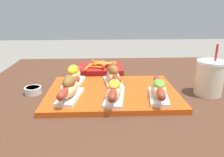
% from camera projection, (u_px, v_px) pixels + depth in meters
% --- Properties ---
extents(patio_table, '(1.20, 0.99, 0.70)m').
position_uv_depth(patio_table, '(123.00, 154.00, 1.03)').
color(patio_table, '#4C2D1E').
rests_on(patio_table, ground_plane).
extents(serving_tray, '(0.48, 0.34, 0.02)m').
position_uv_depth(serving_tray, '(112.00, 93.00, 0.82)').
color(serving_tray, '#CC4C14').
rests_on(serving_tray, patio_table).
extents(hot_dog_0, '(0.09, 0.19, 0.08)m').
position_uv_depth(hot_dog_0, '(70.00, 89.00, 0.74)').
color(hot_dog_0, white).
rests_on(hot_dog_0, serving_tray).
extents(hot_dog_1, '(0.08, 0.19, 0.07)m').
position_uv_depth(hot_dog_1, '(114.00, 90.00, 0.73)').
color(hot_dog_1, white).
rests_on(hot_dog_1, serving_tray).
extents(hot_dog_2, '(0.08, 0.19, 0.06)m').
position_uv_depth(hot_dog_2, '(159.00, 89.00, 0.74)').
color(hot_dog_2, white).
rests_on(hot_dog_2, serving_tray).
extents(hot_dog_3, '(0.08, 0.19, 0.08)m').
position_uv_depth(hot_dog_3, '(73.00, 76.00, 0.87)').
color(hot_dog_3, white).
rests_on(hot_dog_3, serving_tray).
extents(hot_dog_4, '(0.08, 0.19, 0.08)m').
position_uv_depth(hot_dog_4, '(113.00, 76.00, 0.87)').
color(hot_dog_4, white).
rests_on(hot_dog_4, serving_tray).
extents(sauce_bowl, '(0.06, 0.06, 0.03)m').
position_uv_depth(sauce_bowl, '(33.00, 90.00, 0.83)').
color(sauce_bowl, silver).
rests_on(sauce_bowl, patio_table).
extents(drink_cup, '(0.10, 0.10, 0.19)m').
position_uv_depth(drink_cup, '(209.00, 78.00, 0.81)').
color(drink_cup, beige).
rests_on(drink_cup, patio_table).
extents(fries_basket, '(0.22, 0.16, 0.06)m').
position_uv_depth(fries_basket, '(100.00, 69.00, 1.08)').
color(fries_basket, '#B21919').
rests_on(fries_basket, patio_table).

